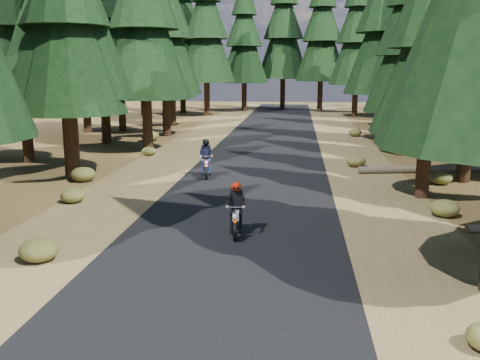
# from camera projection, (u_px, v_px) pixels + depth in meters

# --- Properties ---
(ground) EXTENTS (120.00, 120.00, 0.00)m
(ground) POSITION_uv_depth(u_px,v_px,m) (234.00, 229.00, 14.93)
(ground) COLOR #4D381B
(ground) RESTS_ON ground
(road) EXTENTS (6.00, 100.00, 0.01)m
(road) POSITION_uv_depth(u_px,v_px,m) (250.00, 190.00, 19.79)
(road) COLOR black
(road) RESTS_ON ground
(shoulder_l) EXTENTS (3.20, 100.00, 0.01)m
(shoulder_l) POSITION_uv_depth(u_px,v_px,m) (129.00, 187.00, 20.27)
(shoulder_l) COLOR brown
(shoulder_l) RESTS_ON ground
(shoulder_r) EXTENTS (3.20, 100.00, 0.01)m
(shoulder_r) POSITION_uv_depth(u_px,v_px,m) (377.00, 193.00, 19.31)
(shoulder_r) COLOR brown
(shoulder_r) RESTS_ON ground
(pine_forest) EXTENTS (34.59, 55.08, 16.32)m
(pine_forest) POSITION_uv_depth(u_px,v_px,m) (273.00, 13.00, 33.82)
(pine_forest) COLOR black
(pine_forest) RESTS_ON ground
(log_near) EXTENTS (5.71, 1.46, 0.32)m
(log_near) POSITION_uv_depth(u_px,v_px,m) (423.00, 169.00, 23.07)
(log_near) COLOR #4C4233
(log_near) RESTS_ON ground
(understory_shrubs) EXTENTS (15.66, 30.44, 0.67)m
(understory_shrubs) POSITION_uv_depth(u_px,v_px,m) (258.00, 167.00, 22.90)
(understory_shrubs) COLOR #474C1E
(understory_shrubs) RESTS_ON ground
(rider_lead) EXTENTS (0.59, 1.63, 1.43)m
(rider_lead) POSITION_uv_depth(u_px,v_px,m) (236.00, 218.00, 14.32)
(rider_lead) COLOR beige
(rider_lead) RESTS_ON road
(rider_follow) EXTENTS (0.82, 1.81, 1.56)m
(rider_follow) POSITION_uv_depth(u_px,v_px,m) (206.00, 165.00, 22.05)
(rider_follow) COLOR maroon
(rider_follow) RESTS_ON road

